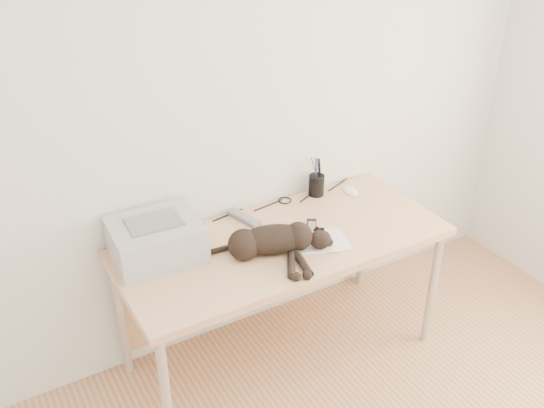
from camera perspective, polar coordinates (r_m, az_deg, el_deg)
wall_back at (r=2.94m, az=-2.55°, el=9.22°), size 3.50×0.00×3.50m
desk at (r=3.05m, az=0.15°, el=-4.66°), size 1.60×0.70×0.74m
printer at (r=2.80m, az=-10.87°, el=-3.27°), size 0.41×0.36×0.19m
papers at (r=2.90m, az=4.01°, el=-3.52°), size 0.36×0.30×0.01m
cat at (r=2.78m, az=-0.25°, el=-3.59°), size 0.62×0.43×0.15m
mug at (r=2.91m, az=-6.91°, el=-2.65°), size 0.13×0.13×0.09m
pen_cup at (r=3.28m, az=4.20°, el=1.82°), size 0.08×0.08×0.22m
remote_grey at (r=3.06m, az=-2.64°, el=-1.33°), size 0.11×0.21×0.02m
remote_black at (r=2.98m, az=3.77°, el=-2.38°), size 0.13×0.17×0.02m
mouse at (r=3.34m, az=7.39°, el=1.41°), size 0.08×0.12×0.04m
cable_tangle at (r=3.14m, az=-1.90°, el=-0.56°), size 1.36×0.07×0.01m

